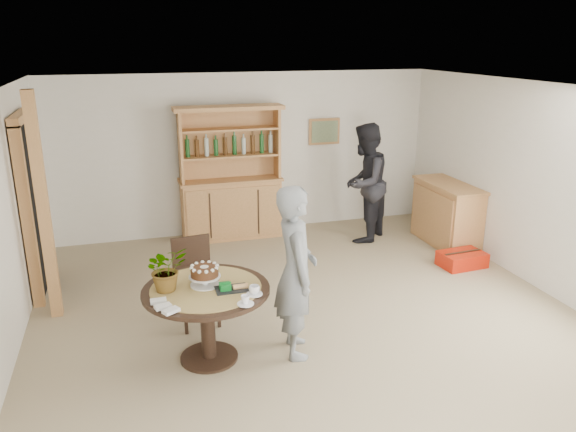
{
  "coord_description": "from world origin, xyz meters",
  "views": [
    {
      "loc": [
        -1.82,
        -5.02,
        2.99
      ],
      "look_at": [
        -0.09,
        0.83,
        1.05
      ],
      "focal_mm": 35.0,
      "sensor_mm": 36.0,
      "label": 1
    }
  ],
  "objects_px": {
    "dining_chair": "(195,275)",
    "adult_person": "(364,183)",
    "dining_table": "(207,302)",
    "teen_boy": "(296,272)",
    "hutch": "(231,194)",
    "red_suitcase": "(462,259)",
    "sideboard": "(447,214)"
  },
  "relations": [
    {
      "from": "hutch",
      "to": "dining_chair",
      "type": "height_order",
      "value": "hutch"
    },
    {
      "from": "red_suitcase",
      "to": "hutch",
      "type": "bearing_deg",
      "value": 138.38
    },
    {
      "from": "dining_table",
      "to": "teen_boy",
      "type": "distance_m",
      "value": 0.89
    },
    {
      "from": "hutch",
      "to": "adult_person",
      "type": "bearing_deg",
      "value": -20.35
    },
    {
      "from": "red_suitcase",
      "to": "adult_person",
      "type": "bearing_deg",
      "value": 117.45
    },
    {
      "from": "dining_table",
      "to": "teen_boy",
      "type": "height_order",
      "value": "teen_boy"
    },
    {
      "from": "adult_person",
      "to": "hutch",
      "type": "bearing_deg",
      "value": -65.08
    },
    {
      "from": "hutch",
      "to": "red_suitcase",
      "type": "bearing_deg",
      "value": -36.96
    },
    {
      "from": "teen_boy",
      "to": "hutch",
      "type": "bearing_deg",
      "value": 7.07
    },
    {
      "from": "dining_table",
      "to": "teen_boy",
      "type": "relative_size",
      "value": 0.7
    },
    {
      "from": "dining_chair",
      "to": "red_suitcase",
      "type": "distance_m",
      "value": 3.75
    },
    {
      "from": "teen_boy",
      "to": "red_suitcase",
      "type": "relative_size",
      "value": 2.71
    },
    {
      "from": "red_suitcase",
      "to": "dining_chair",
      "type": "bearing_deg",
      "value": -176.8
    },
    {
      "from": "adult_person",
      "to": "red_suitcase",
      "type": "bearing_deg",
      "value": 77.37
    },
    {
      "from": "sideboard",
      "to": "dining_chair",
      "type": "distance_m",
      "value": 4.17
    },
    {
      "from": "sideboard",
      "to": "adult_person",
      "type": "bearing_deg",
      "value": 154.72
    },
    {
      "from": "sideboard",
      "to": "adult_person",
      "type": "xyz_separation_m",
      "value": [
        -1.12,
        0.53,
        0.43
      ]
    },
    {
      "from": "sideboard",
      "to": "dining_table",
      "type": "height_order",
      "value": "sideboard"
    },
    {
      "from": "sideboard",
      "to": "dining_table",
      "type": "relative_size",
      "value": 1.05
    },
    {
      "from": "adult_person",
      "to": "dining_chair",
      "type": "bearing_deg",
      "value": -10.84
    },
    {
      "from": "hutch",
      "to": "adult_person",
      "type": "xyz_separation_m",
      "value": [
        1.92,
        -0.71,
        0.21
      ]
    },
    {
      "from": "adult_person",
      "to": "sideboard",
      "type": "bearing_deg",
      "value": 109.99
    },
    {
      "from": "dining_chair",
      "to": "teen_boy",
      "type": "relative_size",
      "value": 0.55
    },
    {
      "from": "dining_chair",
      "to": "adult_person",
      "type": "bearing_deg",
      "value": 26.47
    },
    {
      "from": "dining_chair",
      "to": "adult_person",
      "type": "height_order",
      "value": "adult_person"
    },
    {
      "from": "dining_chair",
      "to": "teen_boy",
      "type": "bearing_deg",
      "value": -54.62
    },
    {
      "from": "dining_chair",
      "to": "red_suitcase",
      "type": "bearing_deg",
      "value": 0.43
    },
    {
      "from": "dining_table",
      "to": "dining_chair",
      "type": "height_order",
      "value": "dining_chair"
    },
    {
      "from": "hutch",
      "to": "teen_boy",
      "type": "bearing_deg",
      "value": -90.72
    },
    {
      "from": "dining_table",
      "to": "adult_person",
      "type": "height_order",
      "value": "adult_person"
    },
    {
      "from": "sideboard",
      "to": "red_suitcase",
      "type": "distance_m",
      "value": 0.97
    },
    {
      "from": "sideboard",
      "to": "teen_boy",
      "type": "height_order",
      "value": "teen_boy"
    }
  ]
}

